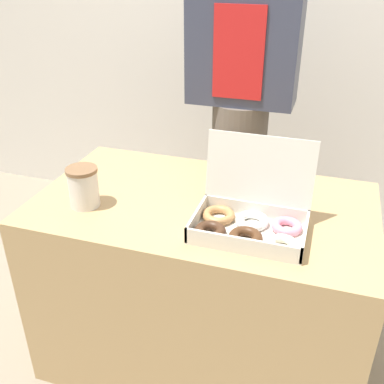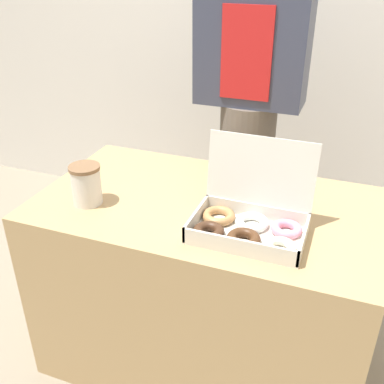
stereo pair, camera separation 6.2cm
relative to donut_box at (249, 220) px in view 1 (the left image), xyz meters
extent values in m
plane|color=gray|center=(-0.19, 0.13, -0.76)|extent=(14.00, 14.00, 0.00)
cube|color=tan|center=(-0.19, 0.13, -0.40)|extent=(1.17, 0.67, 0.72)
cube|color=silver|center=(0.00, -0.02, -0.04)|extent=(0.34, 0.22, 0.01)
cube|color=silver|center=(-0.16, -0.02, -0.01)|extent=(0.01, 0.22, 0.05)
cube|color=silver|center=(0.17, -0.02, -0.01)|extent=(0.01, 0.22, 0.05)
cube|color=silver|center=(0.00, -0.12, -0.01)|extent=(0.34, 0.01, 0.05)
cube|color=silver|center=(0.00, 0.09, -0.01)|extent=(0.34, 0.01, 0.05)
cube|color=silver|center=(0.00, 0.11, 0.12)|extent=(0.34, 0.04, 0.22)
torus|color=#422819|center=(-0.10, -0.07, -0.02)|extent=(0.11, 0.11, 0.03)
torus|color=#B27F4C|center=(-0.10, 0.03, -0.02)|extent=(0.13, 0.13, 0.03)
torus|color=#4C2D19|center=(0.00, -0.07, -0.02)|extent=(0.14, 0.14, 0.03)
torus|color=white|center=(0.00, 0.03, -0.02)|extent=(0.12, 0.12, 0.03)
torus|color=silver|center=(0.11, -0.07, -0.02)|extent=(0.11, 0.11, 0.03)
torus|color=pink|center=(0.11, 0.03, -0.02)|extent=(0.12, 0.12, 0.03)
cylinder|color=silver|center=(-0.56, -0.01, 0.02)|extent=(0.10, 0.10, 0.13)
cylinder|color=brown|center=(-0.56, -0.01, 0.09)|extent=(0.11, 0.11, 0.01)
cylinder|color=#665B51|center=(-0.19, 0.74, -0.31)|extent=(0.25, 0.25, 0.90)
cube|color=#383D51|center=(-0.19, 0.74, 0.42)|extent=(0.46, 0.21, 0.57)
cube|color=red|center=(-0.19, 0.64, 0.36)|extent=(0.21, 0.01, 0.37)
camera|label=1|loc=(0.19, -1.16, 0.73)|focal=42.00mm
camera|label=2|loc=(0.25, -1.14, 0.73)|focal=42.00mm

